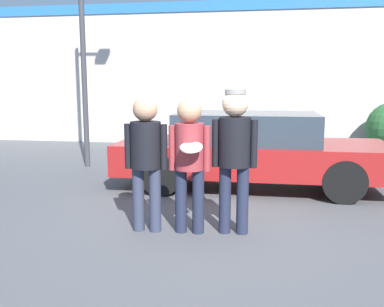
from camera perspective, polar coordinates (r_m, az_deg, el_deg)
ground_plane at (r=5.68m, az=1.26°, el=-9.93°), size 56.00×56.00×0.00m
storefront_building at (r=13.16m, az=6.24°, el=10.57°), size 24.00×0.22×4.29m
person_left at (r=5.37m, az=-6.17°, el=0.29°), size 0.55×0.38×1.72m
person_middle_with_frisbee at (r=5.28m, az=-0.33°, el=-0.02°), size 0.52×0.56×1.70m
person_right at (r=5.27m, az=5.69°, el=0.92°), size 0.56×0.39×1.80m
parked_car_near at (r=7.76m, az=7.73°, el=0.57°), size 4.77×1.84×1.36m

